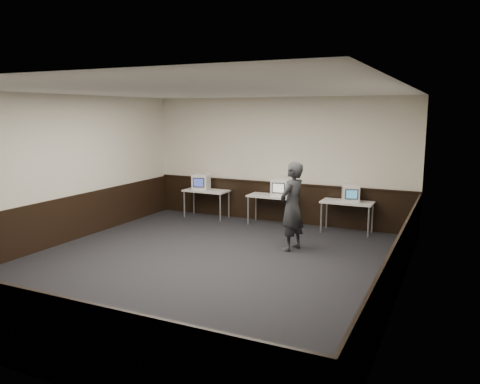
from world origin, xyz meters
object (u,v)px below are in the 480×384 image
object	(u,v)px
desk_right	(347,204)
person	(292,206)
emac_right	(351,194)
desk_center	(272,198)
emac_center	(280,188)
emac_left	(201,182)
desk_left	(206,193)

from	to	relation	value
desk_right	person	world-z (taller)	person
emac_right	desk_right	bearing A→B (deg)	155.18
desk_center	emac_center	bearing A→B (deg)	2.92
desk_right	emac_center	world-z (taller)	emac_center
emac_left	desk_right	bearing A→B (deg)	-11.53
emac_center	desk_left	bearing A→B (deg)	171.43
desk_right	desk_left	bearing A→B (deg)	180.00
desk_center	desk_right	distance (m)	1.90
desk_left	person	distance (m)	3.63
desk_right	emac_left	distance (m)	3.95
desk_left	emac_left	world-z (taller)	emac_left
desk_center	emac_right	bearing A→B (deg)	-0.26
desk_center	desk_right	xyz separation A→B (m)	(1.90, 0.00, 0.00)
desk_center	desk_right	bearing A→B (deg)	0.00
desk_right	emac_left	bearing A→B (deg)	-179.43
desk_center	emac_center	distance (m)	0.35
desk_right	person	xyz separation A→B (m)	(-0.72, -1.90, 0.24)
desk_left	desk_center	distance (m)	1.90
desk_left	desk_center	world-z (taller)	same
desk_center	person	distance (m)	2.25
desk_left	emac_right	distance (m)	3.88
emac_center	person	xyz separation A→B (m)	(0.97, -1.91, -0.05)
emac_center	emac_right	bearing A→B (deg)	-9.51
desk_left	desk_right	world-z (taller)	same
emac_right	emac_left	bearing A→B (deg)	162.44
desk_left	emac_left	xyz separation A→B (m)	(-0.14, -0.04, 0.28)
emac_center	emac_right	distance (m)	1.76
emac_left	person	xyz separation A→B (m)	(3.22, -1.86, -0.04)
emac_center	desk_right	bearing A→B (deg)	-9.23
desk_left	person	bearing A→B (deg)	-31.60
emac_left	person	world-z (taller)	person
desk_left	emac_right	size ratio (longest dim) A/B	2.40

